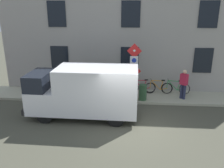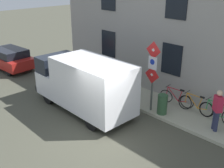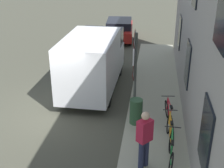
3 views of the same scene
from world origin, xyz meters
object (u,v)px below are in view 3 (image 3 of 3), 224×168
Objects in this scene: sign_post_stacked at (134,63)px; bicycle_orange at (170,132)px; parked_hatchback at (119,29)px; bicycle_green at (171,151)px; delivery_van at (93,60)px; litter_bin at (136,111)px; pedestrian at (144,138)px; bicycle_red at (169,115)px.

sign_post_stacked is 1.81× the size of bicycle_orange.
parked_hatchback is 2.40× the size of bicycle_orange.
bicycle_green and bicycle_orange have the same top height.
bicycle_green is (3.18, -4.89, -0.82)m from delivery_van.
delivery_van is at bearing 37.04° from bicycle_orange.
parked_hatchback reaches higher than litter_bin.
sign_post_stacked is at bearing -174.63° from parked_hatchback.
delivery_van is at bearing 129.19° from sign_post_stacked.
pedestrian is 2.37m from litter_bin.
sign_post_stacked reaches higher than parked_hatchback.
bicycle_green is 1.90× the size of litter_bin.
pedestrian is (-0.76, -0.29, 0.56)m from bicycle_green.
pedestrian is at bearing -174.47° from parked_hatchback.
delivery_van is 5.08m from bicycle_orange.
delivery_van is at bearing 35.91° from bicycle_green.
litter_bin is (-1.13, 1.00, 0.08)m from bicycle_orange.
litter_bin is at bearing -143.57° from delivery_van.
litter_bin reaches higher than bicycle_red.
delivery_van is at bearing 40.43° from bicycle_red.
bicycle_orange is at bearing 2.92° from bicycle_green.
litter_bin is (2.05, -2.88, -0.74)m from delivery_van.
bicycle_green is (3.02, -13.05, -0.22)m from parked_hatchback.
bicycle_orange is (3.18, -3.88, -0.82)m from delivery_van.
sign_post_stacked reaches higher than delivery_van.
pedestrian is (2.42, -5.17, -0.26)m from delivery_van.
delivery_van is 8.19m from parked_hatchback.
sign_post_stacked is 3.12m from delivery_van.
parked_hatchback is at bearing 15.92° from bicycle_green.
sign_post_stacked reaches higher than litter_bin.
bicycle_green is at bearing -171.05° from parked_hatchback.
litter_bin is (-0.37, 2.29, -0.48)m from pedestrian.
bicycle_red is (3.02, -11.03, -0.22)m from parked_hatchback.
litter_bin reaches higher than bicycle_green.
litter_bin is at bearing 46.20° from bicycle_orange.
delivery_van is 3.12× the size of pedestrian.
bicycle_red is 1.13m from litter_bin.
delivery_van reaches higher than bicycle_orange.
bicycle_red is at bearing -66.15° from pedestrian.
litter_bin is at bearing -38.84° from pedestrian.
bicycle_red is (-0.00, 1.01, 0.00)m from bicycle_orange.
bicycle_red is at bearing -22.74° from sign_post_stacked.
sign_post_stacked reaches higher than bicycle_orange.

